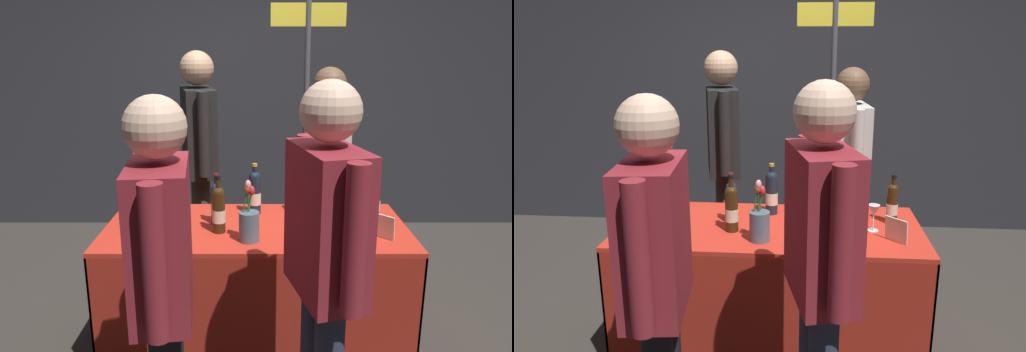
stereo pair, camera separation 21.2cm
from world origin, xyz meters
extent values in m
plane|color=#38332D|center=(0.00, 0.00, 0.00)|extent=(12.00, 12.00, 0.00)
cube|color=#2D2D33|center=(0.00, 2.15, 1.59)|extent=(6.88, 0.12, 3.18)
cube|color=red|center=(0.00, 0.00, 0.76)|extent=(1.75, 0.79, 0.02)
cube|color=#A32519|center=(0.00, -0.39, 0.37)|extent=(1.75, 0.01, 0.75)
cube|color=#A32519|center=(0.00, 0.39, 0.37)|extent=(1.75, 0.01, 0.75)
cube|color=#A32519|center=(-0.87, 0.00, 0.37)|extent=(0.01, 0.79, 0.75)
cube|color=#A32519|center=(0.87, 0.00, 0.37)|extent=(0.01, 0.79, 0.75)
cylinder|color=#192333|center=(0.30, 0.20, 0.90)|extent=(0.08, 0.08, 0.25)
sphere|color=#192333|center=(0.30, 0.20, 1.02)|extent=(0.07, 0.07, 0.07)
cylinder|color=#192333|center=(0.30, 0.20, 1.06)|extent=(0.03, 0.03, 0.08)
cylinder|color=maroon|center=(0.30, 0.20, 1.11)|extent=(0.03, 0.03, 0.02)
cylinder|color=beige|center=(0.30, 0.20, 0.88)|extent=(0.08, 0.08, 0.08)
cylinder|color=black|center=(-0.61, 0.27, 0.89)|extent=(0.08, 0.08, 0.23)
sphere|color=black|center=(-0.61, 0.27, 1.01)|extent=(0.08, 0.08, 0.08)
cylinder|color=black|center=(-0.61, 0.27, 1.05)|extent=(0.03, 0.03, 0.07)
cylinder|color=#B7932D|center=(-0.61, 0.27, 1.09)|extent=(0.03, 0.03, 0.02)
cylinder|color=beige|center=(-0.61, 0.27, 0.87)|extent=(0.08, 0.08, 0.07)
cylinder|color=#38230F|center=(-0.21, -0.10, 0.89)|extent=(0.07, 0.07, 0.23)
sphere|color=#38230F|center=(-0.21, -0.10, 1.00)|extent=(0.07, 0.07, 0.07)
cylinder|color=#38230F|center=(-0.21, -0.10, 1.04)|extent=(0.03, 0.03, 0.08)
cylinder|color=black|center=(-0.21, -0.10, 1.10)|extent=(0.03, 0.03, 0.02)
cylinder|color=beige|center=(-0.21, -0.10, 0.87)|extent=(0.07, 0.07, 0.07)
cylinder|color=#192333|center=(0.30, -0.23, 0.90)|extent=(0.07, 0.07, 0.25)
sphere|color=#192333|center=(0.30, -0.23, 1.02)|extent=(0.07, 0.07, 0.07)
cylinder|color=#192333|center=(0.30, -0.23, 1.06)|extent=(0.03, 0.03, 0.08)
cylinder|color=#B7932D|center=(0.30, -0.23, 1.11)|extent=(0.03, 0.03, 0.02)
cylinder|color=beige|center=(0.30, -0.23, 0.88)|extent=(0.07, 0.07, 0.08)
cylinder|color=#192333|center=(-0.01, 0.21, 0.89)|extent=(0.07, 0.07, 0.23)
sphere|color=#192333|center=(-0.01, 0.21, 1.01)|extent=(0.07, 0.07, 0.07)
cylinder|color=#192333|center=(-0.01, 0.21, 1.04)|extent=(0.03, 0.03, 0.07)
cylinder|color=#B7932D|center=(-0.01, 0.21, 1.09)|extent=(0.03, 0.03, 0.02)
cylinder|color=beige|center=(-0.01, 0.21, 0.87)|extent=(0.08, 0.08, 0.07)
cylinder|color=#38230F|center=(-0.72, 0.14, 0.89)|extent=(0.07, 0.07, 0.23)
sphere|color=#38230F|center=(-0.72, 0.14, 1.00)|extent=(0.06, 0.06, 0.06)
cylinder|color=#38230F|center=(-0.72, 0.14, 1.04)|extent=(0.03, 0.03, 0.07)
cylinder|color=black|center=(-0.72, 0.14, 1.08)|extent=(0.03, 0.03, 0.02)
cylinder|color=beige|center=(-0.72, 0.14, 0.87)|extent=(0.07, 0.07, 0.07)
cylinder|color=#38230F|center=(0.48, 0.10, 0.90)|extent=(0.07, 0.07, 0.26)
sphere|color=#38230F|center=(0.48, 0.10, 1.03)|extent=(0.07, 0.07, 0.07)
cylinder|color=#38230F|center=(0.48, 0.10, 1.08)|extent=(0.03, 0.03, 0.09)
cylinder|color=black|center=(0.48, 0.10, 1.13)|extent=(0.03, 0.03, 0.02)
cylinder|color=beige|center=(0.48, 0.10, 0.88)|extent=(0.07, 0.07, 0.08)
cylinder|color=#192333|center=(-0.23, 0.04, 0.88)|extent=(0.07, 0.07, 0.21)
sphere|color=#192333|center=(-0.23, 0.04, 0.99)|extent=(0.07, 0.07, 0.07)
cylinder|color=#192333|center=(-0.23, 0.04, 1.02)|extent=(0.02, 0.02, 0.07)
cylinder|color=maroon|center=(-0.23, 0.04, 1.07)|extent=(0.03, 0.03, 0.02)
cylinder|color=beige|center=(-0.23, 0.04, 0.86)|extent=(0.07, 0.07, 0.07)
cylinder|color=#38230F|center=(0.71, 0.10, 0.88)|extent=(0.07, 0.07, 0.21)
sphere|color=#38230F|center=(0.71, 0.10, 0.98)|extent=(0.06, 0.06, 0.06)
cylinder|color=#38230F|center=(0.71, 0.10, 1.02)|extent=(0.03, 0.03, 0.07)
cylinder|color=black|center=(0.71, 0.10, 1.06)|extent=(0.03, 0.03, 0.02)
cylinder|color=beige|center=(0.71, 0.10, 0.86)|extent=(0.07, 0.07, 0.07)
cylinder|color=#38230F|center=(-0.64, -0.04, 0.90)|extent=(0.07, 0.07, 0.26)
sphere|color=#38230F|center=(-0.64, -0.04, 1.03)|extent=(0.07, 0.07, 0.07)
cylinder|color=#38230F|center=(-0.64, -0.04, 1.08)|extent=(0.03, 0.03, 0.09)
cylinder|color=#B7932D|center=(-0.64, -0.04, 1.13)|extent=(0.03, 0.03, 0.02)
cylinder|color=beige|center=(-0.64, -0.04, 0.88)|extent=(0.07, 0.07, 0.08)
cylinder|color=silver|center=(0.31, -0.03, 0.78)|extent=(0.06, 0.06, 0.00)
cylinder|color=silver|center=(0.31, -0.03, 0.80)|extent=(0.01, 0.01, 0.06)
cone|color=silver|center=(0.31, -0.03, 0.86)|extent=(0.08, 0.08, 0.06)
cylinder|color=#590C19|center=(0.31, -0.03, 0.85)|extent=(0.04, 0.04, 0.02)
cylinder|color=silver|center=(0.59, -0.03, 0.78)|extent=(0.07, 0.07, 0.00)
cylinder|color=silver|center=(0.59, -0.03, 0.82)|extent=(0.01, 0.01, 0.08)
cone|color=silver|center=(0.59, -0.03, 0.89)|extent=(0.07, 0.07, 0.07)
cylinder|color=slate|center=(-0.04, -0.23, 0.86)|extent=(0.11, 0.11, 0.16)
cylinder|color=#38722D|center=(-0.04, -0.20, 0.97)|extent=(0.02, 0.04, 0.23)
ellipsoid|color=pink|center=(-0.04, -0.21, 1.08)|extent=(0.03, 0.03, 0.05)
cylinder|color=#38722D|center=(-0.04, -0.22, 0.96)|extent=(0.04, 0.01, 0.20)
ellipsoid|color=red|center=(-0.02, -0.22, 1.05)|extent=(0.03, 0.03, 0.05)
cylinder|color=#38722D|center=(-0.06, -0.23, 0.96)|extent=(0.04, 0.02, 0.21)
ellipsoid|color=#E05B1E|center=(-0.05, -0.24, 1.07)|extent=(0.03, 0.03, 0.05)
cylinder|color=#38722D|center=(-0.04, -0.23, 0.97)|extent=(0.01, 0.04, 0.23)
ellipsoid|color=pink|center=(-0.04, -0.24, 1.09)|extent=(0.03, 0.03, 0.05)
cube|color=silver|center=(0.69, -0.19, 0.84)|extent=(0.11, 0.11, 0.13)
cylinder|color=black|center=(0.49, 0.73, 0.41)|extent=(0.12, 0.12, 0.82)
cylinder|color=black|center=(0.50, 0.56, 0.41)|extent=(0.12, 0.12, 0.82)
cube|color=beige|center=(0.50, 0.65, 1.12)|extent=(0.25, 0.47, 0.58)
sphere|color=brown|center=(0.50, 0.65, 1.54)|extent=(0.23, 0.23, 0.23)
cylinder|color=beige|center=(0.48, 0.92, 1.14)|extent=(0.08, 0.08, 0.54)
cylinder|color=beige|center=(0.52, 0.38, 1.14)|extent=(0.08, 0.08, 0.54)
cylinder|color=#4C4233|center=(-0.44, 0.90, 0.44)|extent=(0.12, 0.12, 0.88)
cylinder|color=#4C4233|center=(-0.39, 0.72, 0.44)|extent=(0.12, 0.12, 0.88)
cube|color=black|center=(-0.41, 0.81, 1.19)|extent=(0.31, 0.50, 0.62)
sphere|color=tan|center=(-0.41, 0.81, 1.64)|extent=(0.24, 0.24, 0.24)
cylinder|color=black|center=(-0.48, 1.08, 1.21)|extent=(0.08, 0.08, 0.57)
cylinder|color=black|center=(-0.35, 0.54, 1.21)|extent=(0.08, 0.08, 0.57)
cube|color=maroon|center=(0.27, -0.89, 1.13)|extent=(0.30, 0.45, 0.59)
sphere|color=beige|center=(0.27, -0.89, 1.56)|extent=(0.23, 0.23, 0.23)
cylinder|color=maroon|center=(0.33, -1.14, 1.16)|extent=(0.08, 0.08, 0.55)
cylinder|color=maroon|center=(0.21, -0.65, 1.16)|extent=(0.08, 0.08, 0.55)
cube|color=maroon|center=(-0.35, -1.00, 1.10)|extent=(0.25, 0.42, 0.58)
sphere|color=beige|center=(-0.35, -1.00, 1.52)|extent=(0.22, 0.22, 0.22)
cylinder|color=maroon|center=(-0.32, -1.25, 1.13)|extent=(0.08, 0.08, 0.53)
cylinder|color=maroon|center=(-0.37, -0.76, 1.13)|extent=(0.08, 0.08, 0.53)
cylinder|color=#47474C|center=(0.39, 1.12, 1.06)|extent=(0.04, 0.04, 2.12)
cube|color=yellow|center=(0.39, 1.12, 2.01)|extent=(0.56, 0.02, 0.17)
camera|label=1|loc=(0.00, -2.63, 1.79)|focal=33.81mm
camera|label=2|loc=(0.22, -2.62, 1.79)|focal=33.81mm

